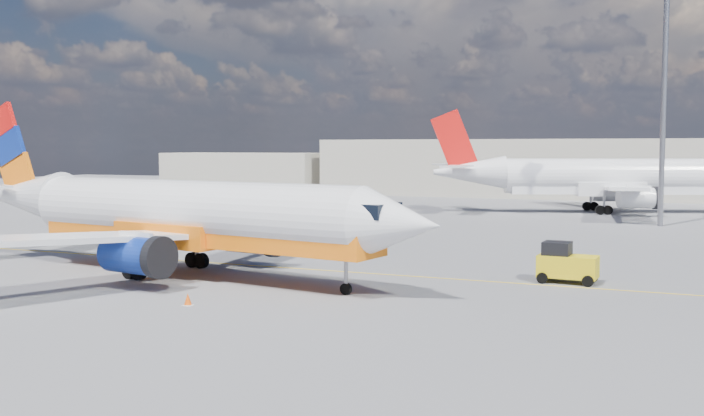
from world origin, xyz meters
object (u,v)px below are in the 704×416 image
at_px(main_jet, 178,215).
at_px(second_jet, 608,178).
at_px(gse_tug, 566,263).
at_px(traffic_cone, 188,299).

relative_size(main_jet, second_jet, 0.91).
bearing_deg(second_jet, gse_tug, -108.35).
height_order(second_jet, gse_tug, second_jet).
bearing_deg(gse_tug, traffic_cone, -136.60).
xyz_separation_m(second_jet, gse_tug, (1.93, -45.77, -2.66)).
xyz_separation_m(main_jet, second_jet, (17.76, 51.43, 0.36)).
bearing_deg(traffic_cone, main_jet, 127.75).
bearing_deg(main_jet, traffic_cone, -42.84).
bearing_deg(gse_tug, main_jet, -161.32).
distance_m(second_jet, traffic_cone, 59.64).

